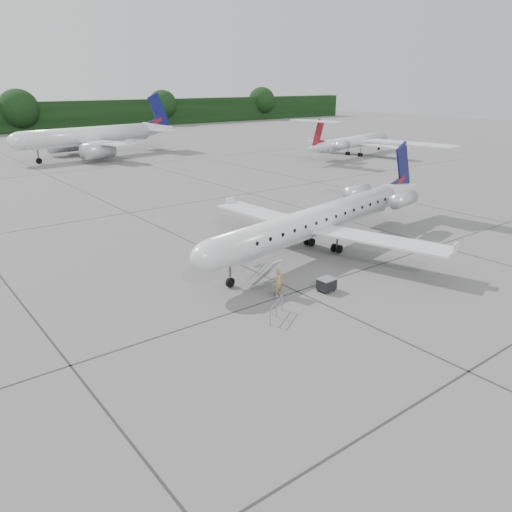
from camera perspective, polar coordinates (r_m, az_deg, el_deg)
ground at (r=35.02m, az=13.55°, el=-3.39°), size 320.00×320.00×0.00m
main_regional_jet at (r=40.13m, az=7.00°, el=5.61°), size 32.98×26.36×7.58m
airstair at (r=32.85m, az=0.98°, el=-2.13°), size 1.23×2.29×2.38m
passenger at (r=32.21m, az=2.64°, el=-3.07°), size 0.75×0.56×1.88m
safety_railing at (r=29.55m, az=2.35°, el=-6.14°), size 1.92×1.22×1.00m
baggage_cart at (r=33.47m, az=8.06°, el=-3.22°), size 1.15×0.95×0.95m
bg_narrowbody at (r=97.35m, az=-18.64°, el=13.82°), size 33.86×26.68×11.05m
bg_regional_right at (r=98.04m, az=11.56°, el=13.35°), size 31.70×25.87×7.31m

